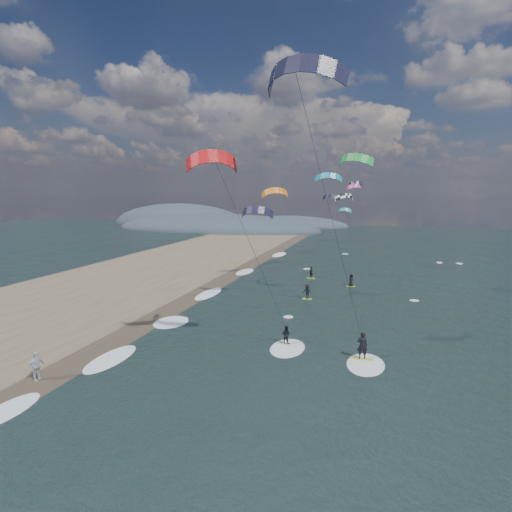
# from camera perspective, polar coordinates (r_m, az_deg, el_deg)

# --- Properties ---
(ground) EXTENTS (260.00, 260.00, 0.00)m
(ground) POSITION_cam_1_polar(r_m,az_deg,el_deg) (23.99, -6.33, -21.34)
(ground) COLOR black
(ground) RESTS_ON ground
(sand_strip) EXTENTS (26.00, 240.00, 0.00)m
(sand_strip) POSITION_cam_1_polar(r_m,az_deg,el_deg) (45.03, -30.46, -7.91)
(sand_strip) COLOR brown
(sand_strip) RESTS_ON ground
(wet_sand_strip) EXTENTS (3.00, 240.00, 0.00)m
(wet_sand_strip) POSITION_cam_1_polar(r_m,az_deg,el_deg) (37.39, -17.59, -10.36)
(wet_sand_strip) COLOR #382D23
(wet_sand_strip) RESTS_ON ground
(coastal_hills) EXTENTS (80.00, 41.00, 15.00)m
(coastal_hills) POSITION_cam_1_polar(r_m,az_deg,el_deg) (138.09, -6.11, 3.79)
(coastal_hills) COLOR #3D4756
(coastal_hills) RESTS_ON ground
(kitesurfer_near_a) EXTENTS (8.22, 9.02, 19.70)m
(kitesurfer_near_a) POSITION_cam_1_polar(r_m,az_deg,el_deg) (25.62, 7.03, 16.78)
(kitesurfer_near_a) COLOR #B0DF27
(kitesurfer_near_a) RESTS_ON ground
(kitesurfer_near_b) EXTENTS (6.86, 8.70, 15.06)m
(kitesurfer_near_b) POSITION_cam_1_polar(r_m,az_deg,el_deg) (29.01, -1.90, 3.58)
(kitesurfer_near_b) COLOR #B0DF27
(kitesurfer_near_b) RESTS_ON ground
(far_kitesurfers) EXTENTS (6.71, 12.14, 1.68)m
(far_kitesurfers) POSITION_cam_1_polar(r_m,az_deg,el_deg) (51.95, 8.68, -3.72)
(far_kitesurfers) COLOR #B0DF27
(far_kitesurfers) RESTS_ON ground
(bg_kite_field) EXTENTS (13.47, 66.78, 9.02)m
(bg_kite_field) POSITION_cam_1_polar(r_m,az_deg,el_deg) (72.13, 10.29, 8.75)
(bg_kite_field) COLOR black
(bg_kite_field) RESTS_ON ground
(shoreline_surf) EXTENTS (2.40, 79.40, 0.11)m
(shoreline_surf) POSITION_cam_1_polar(r_m,az_deg,el_deg) (40.62, -12.38, -8.61)
(shoreline_surf) COLOR white
(shoreline_surf) RESTS_ON ground
(beach_walker) EXTENTS (0.69, 1.17, 1.87)m
(beach_walker) POSITION_cam_1_polar(r_m,az_deg,el_deg) (31.31, -27.27, -12.95)
(beach_walker) COLOR #B8BAC4
(beach_walker) RESTS_ON ground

